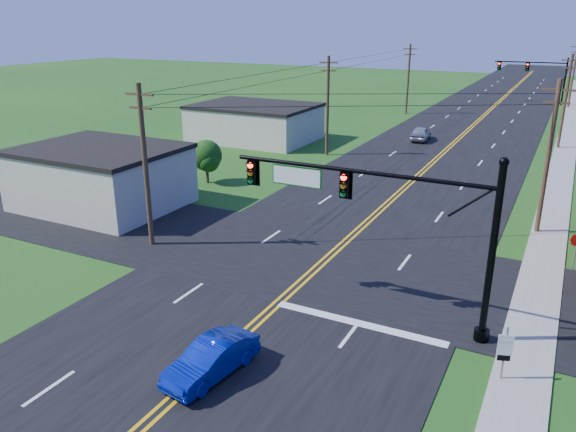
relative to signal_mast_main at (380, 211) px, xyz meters
The scene contains 18 objects.
ground 10.27m from the signal_mast_main, 118.47° to the right, with size 260.00×260.00×0.00m, color #194C15.
road_main 42.49m from the signal_mast_main, 95.90° to the left, with size 16.00×220.00×0.04m, color black.
road_cross 7.56m from the signal_mast_main, 137.32° to the left, with size 70.00×10.00×0.04m, color black.
sidewalk 32.93m from the signal_mast_main, 79.10° to the left, with size 2.00×160.00×0.08m, color gray.
signal_mast_main is the anchor object (origin of this frame).
signal_mast_far 72.00m from the signal_mast_main, 89.92° to the left, with size 10.98×0.60×7.48m.
cream_bldg_near 22.33m from the signal_mast_main, 164.29° to the left, with size 10.20×8.20×4.10m.
cream_bldg_far 38.12m from the signal_mast_main, 127.88° to the left, with size 12.20×9.20×3.70m.
utility_pole_left_a 13.98m from the signal_mast_main, behind, with size 1.80×0.28×9.00m.
utility_pole_left_b 30.34m from the signal_mast_main, 117.14° to the left, with size 1.80×0.28×9.00m.
utility_pole_left_c 55.74m from the signal_mast_main, 104.37° to the left, with size 1.80×0.28×9.00m.
utility_pole_right_a 15.03m from the signal_mast_main, 68.69° to the left, with size 1.80×0.28×9.00m.
utility_pole_right_b 40.37m from the signal_mast_main, 82.22° to the left, with size 1.80×0.28×9.00m.
utility_pole_right_c 70.21m from the signal_mast_main, 85.54° to the left, with size 1.80×0.28×9.00m.
tree_left 23.22m from the signal_mast_main, 142.64° to the left, with size 2.40×2.40×3.37m.
blue_car 8.77m from the signal_mast_main, 119.08° to the right, with size 1.37×3.92×1.29m, color #061996.
distant_car 38.39m from the signal_mast_main, 101.47° to the left, with size 1.71×4.26×1.45m, color #A8A8AD.
route_sign 6.95m from the signal_mast_main, 23.28° to the right, with size 0.51×0.20×2.13m.
Camera 1 is at (10.76, -12.77, 12.11)m, focal length 35.00 mm.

